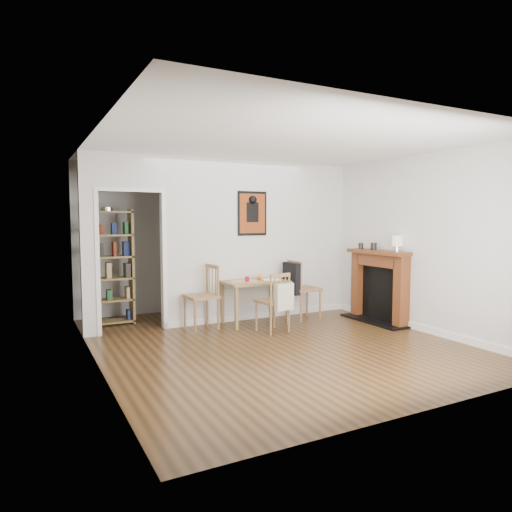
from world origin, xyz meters
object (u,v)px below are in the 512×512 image
chair_left (201,297)px  fireplace (379,284)px  orange_fruit (260,277)px  notebook (271,279)px  mantel_lamp (397,242)px  chair_front (273,302)px  bookshelf (108,268)px  red_glass (247,279)px  ceramic_jar_b (361,246)px  dining_table (255,286)px  ceramic_jar_a (374,246)px  chair_right (303,288)px

chair_left → fireplace: bearing=-16.5°
orange_fruit → fireplace: bearing=-27.9°
notebook → mantel_lamp: 2.05m
chair_front → bookshelf: bearing=141.8°
fireplace → red_glass: 2.16m
fireplace → ceramic_jar_b: bearing=105.4°
chair_front → mantel_lamp: 2.12m
red_glass → chair_front: bearing=-74.2°
chair_left → chair_front: (0.89, -0.63, -0.04)m
fireplace → mantel_lamp: mantel_lamp is taller
dining_table → notebook: (0.29, -0.01, 0.09)m
bookshelf → ceramic_jar_a: (3.91, -1.68, 0.33)m
chair_left → mantel_lamp: bearing=-23.8°
dining_table → mantel_lamp: mantel_lamp is taller
fireplace → orange_fruit: 1.94m
bookshelf → fireplace: size_ratio=1.45×
notebook → chair_right: bearing=-6.9°
bookshelf → orange_fruit: bookshelf is taller
notebook → mantel_lamp: mantel_lamp is taller
chair_right → ceramic_jar_b: bearing=-22.1°
chair_left → notebook: (1.18, -0.03, 0.20)m
mantel_lamp → ceramic_jar_a: (-0.00, 0.51, -0.09)m
chair_right → ceramic_jar_a: 1.34m
fireplace → ceramic_jar_b: (-0.10, 0.35, 0.60)m
dining_table → bookshelf: bearing=153.8°
chair_right → bookshelf: (-2.93, 1.09, 0.38)m
chair_right → fireplace: size_ratio=0.79×
fireplace → red_glass: size_ratio=14.79×
fireplace → ceramic_jar_a: ceramic_jar_a is taller
orange_fruit → notebook: orange_fruit is taller
dining_table → red_glass: bearing=-161.4°
ceramic_jar_b → bookshelf: bearing=159.2°
chair_front → ceramic_jar_a: ceramic_jar_a is taller
chair_right → bookshelf: 3.15m
red_glass → ceramic_jar_a: ceramic_jar_a is taller
red_glass → orange_fruit: 0.35m
orange_fruit → ceramic_jar_a: 1.93m
fireplace → orange_fruit: fireplace is taller
notebook → ceramic_jar_a: size_ratio=2.39×
red_glass → orange_fruit: (0.31, 0.17, 0.00)m
notebook → mantel_lamp: size_ratio=1.12×
chair_front → orange_fruit: bearing=77.8°
fireplace → ceramic_jar_a: size_ratio=10.86×
bookshelf → red_glass: 2.19m
orange_fruit → ceramic_jar_a: (1.69, -0.78, 0.49)m
chair_right → mantel_lamp: (0.98, -1.11, 0.80)m
bookshelf → mantel_lamp: size_ratio=7.36×
dining_table → orange_fruit: size_ratio=11.71×
red_glass → ceramic_jar_a: size_ratio=0.73×
red_glass → ceramic_jar_b: bearing=-11.3°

